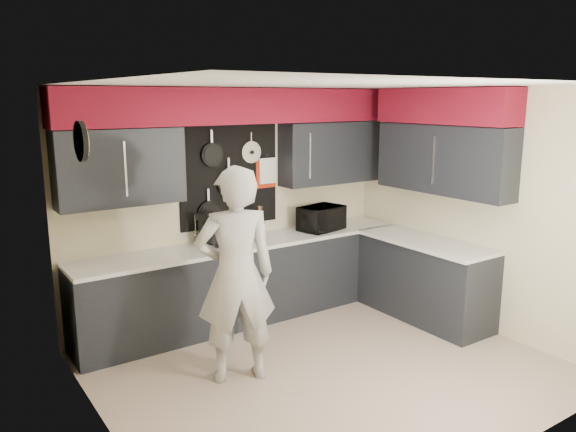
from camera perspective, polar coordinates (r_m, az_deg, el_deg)
ground at (r=5.48m, az=3.87°, el=-15.09°), size 4.00×4.00×0.00m
back_wall_assembly at (r=6.24m, az=-4.98°, el=7.49°), size 4.00×0.36×2.60m
right_wall_assembly at (r=6.40m, az=15.88°, el=6.59°), size 0.36×3.50×2.60m
left_wall_assembly at (r=4.14m, az=-18.33°, el=-4.90°), size 0.05×3.50×2.60m
base_cabinets at (r=6.41m, az=1.13°, el=-6.53°), size 3.95×2.20×0.92m
microwave at (r=6.76m, az=3.41°, el=-0.23°), size 0.60×0.47×0.29m
knife_block at (r=6.19m, az=-4.53°, el=-1.85°), size 0.11×0.11×0.20m
utensil_crock at (r=6.43m, az=-2.79°, el=-1.43°), size 0.13×0.13×0.16m
coffee_maker at (r=6.09m, az=-7.96°, el=-1.30°), size 0.27×0.30×0.36m
person at (r=4.95m, az=-5.33°, el=-6.03°), size 0.81×0.65×1.94m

